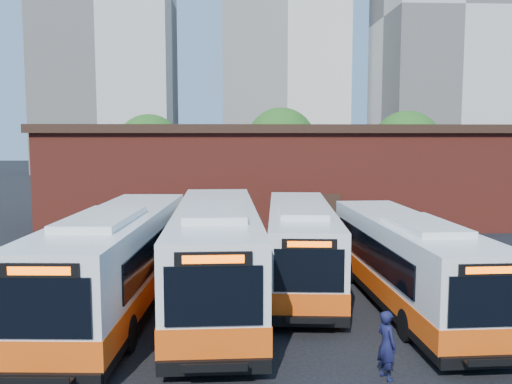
{
  "coord_description": "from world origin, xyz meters",
  "views": [
    {
      "loc": [
        -2.77,
        -16.86,
        5.78
      ],
      "look_at": [
        -1.73,
        5.18,
        3.46
      ],
      "focal_mm": 38.0,
      "sensor_mm": 36.0,
      "label": 1
    }
  ],
  "objects_px": {
    "bus_west": "(117,265)",
    "bus_midwest": "(216,257)",
    "transit_worker": "(387,345)",
    "bus_east": "(407,265)",
    "bus_mideast": "(301,247)"
  },
  "relations": [
    {
      "from": "bus_west",
      "to": "bus_midwest",
      "type": "bearing_deg",
      "value": 15.78
    },
    {
      "from": "bus_west",
      "to": "bus_midwest",
      "type": "xyz_separation_m",
      "value": [
        3.23,
        0.7,
        0.05
      ]
    },
    {
      "from": "transit_worker",
      "to": "bus_midwest",
      "type": "bearing_deg",
      "value": 14.68
    },
    {
      "from": "bus_west",
      "to": "bus_east",
      "type": "relative_size",
      "value": 1.1
    },
    {
      "from": "bus_midwest",
      "to": "bus_east",
      "type": "distance_m",
      "value": 6.45
    },
    {
      "from": "bus_west",
      "to": "bus_east",
      "type": "height_order",
      "value": "bus_west"
    },
    {
      "from": "bus_midwest",
      "to": "transit_worker",
      "type": "distance_m",
      "value": 7.4
    },
    {
      "from": "transit_worker",
      "to": "bus_west",
      "type": "bearing_deg",
      "value": 34.2
    },
    {
      "from": "transit_worker",
      "to": "bus_mideast",
      "type": "bearing_deg",
      "value": -13.49
    },
    {
      "from": "bus_east",
      "to": "bus_mideast",
      "type": "bearing_deg",
      "value": 134.66
    },
    {
      "from": "bus_midwest",
      "to": "bus_mideast",
      "type": "height_order",
      "value": "bus_midwest"
    },
    {
      "from": "bus_midwest",
      "to": "transit_worker",
      "type": "bearing_deg",
      "value": -56.3
    },
    {
      "from": "bus_west",
      "to": "bus_east",
      "type": "bearing_deg",
      "value": 3.89
    },
    {
      "from": "transit_worker",
      "to": "bus_east",
      "type": "bearing_deg",
      "value": -42.44
    },
    {
      "from": "bus_mideast",
      "to": "bus_east",
      "type": "height_order",
      "value": "bus_mideast"
    }
  ]
}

